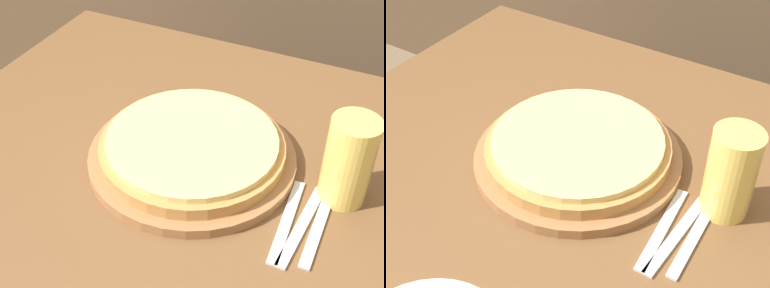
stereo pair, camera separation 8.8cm
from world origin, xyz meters
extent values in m
cylinder|color=#99663D|center=(-0.07, 0.09, 0.77)|extent=(0.38, 0.38, 0.02)
cylinder|color=#B77F42|center=(-0.07, 0.09, 0.79)|extent=(0.34, 0.34, 0.02)
cylinder|color=#E0C175|center=(-0.07, 0.09, 0.81)|extent=(0.31, 0.31, 0.01)
cylinder|color=#E5C65B|center=(0.20, 0.12, 0.84)|extent=(0.08, 0.08, 0.16)
cylinder|color=white|center=(0.20, 0.12, 0.91)|extent=(0.08, 0.08, 0.02)
cube|color=silver|center=(0.14, 0.02, 0.76)|extent=(0.03, 0.19, 0.00)
cube|color=silver|center=(0.16, 0.02, 0.76)|extent=(0.03, 0.19, 0.00)
cube|color=silver|center=(0.19, 0.02, 0.76)|extent=(0.02, 0.16, 0.00)
camera|label=1|loc=(0.25, -0.58, 1.42)|focal=50.00mm
camera|label=2|loc=(0.33, -0.54, 1.42)|focal=50.00mm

